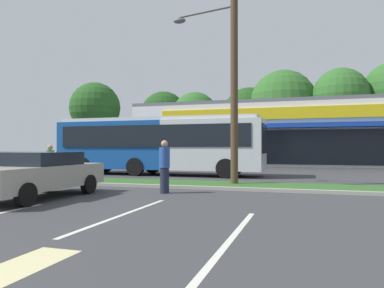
{
  "coord_description": "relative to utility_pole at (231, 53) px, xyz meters",
  "views": [
    {
      "loc": [
        5.31,
        -0.32,
        1.55
      ],
      "look_at": [
        -0.44,
        18.1,
        1.75
      ],
      "focal_mm": 34.25,
      "sensor_mm": 36.0,
      "label": 1
    }
  ],
  "objects": [
    {
      "name": "tree_right",
      "position": [
        6.63,
        29.63,
        2.01
      ],
      "size": [
        6.2,
        6.2,
        10.53
      ],
      "color": "#473323",
      "rests_on": "ground_plane"
    },
    {
      "name": "car_1",
      "position": [
        -5.64,
        11.65,
        -4.62
      ],
      "size": [
        4.51,
        2.02,
        1.54
      ],
      "color": "silver",
      "rests_on": "ground_plane"
    },
    {
      "name": "storefront_building",
      "position": [
        2.77,
        22.43,
        -2.6
      ],
      "size": [
        30.28,
        14.71,
        5.61
      ],
      "color": "silver",
      "rests_on": "ground_plane"
    },
    {
      "name": "city_bus",
      "position": [
        -5.16,
        4.84,
        -3.64
      ],
      "size": [
        11.99,
        2.71,
        3.25
      ],
      "rotation": [
        0.0,
        0.0,
        -0.0
      ],
      "color": "#144793",
      "rests_on": "ground_plane"
    },
    {
      "name": "tree_mid",
      "position": [
        -4.18,
        32.66,
        0.71
      ],
      "size": [
        6.44,
        6.44,
        9.34
      ],
      "color": "#473323",
      "rests_on": "ground_plane"
    },
    {
      "name": "pedestrian_near_bench",
      "position": [
        -7.32,
        -1.77,
        -4.56
      ],
      "size": [
        0.34,
        0.34,
        1.67
      ],
      "rotation": [
        0.0,
        0.0,
        3.55
      ],
      "color": "#1E2338",
      "rests_on": "ground_plane"
    },
    {
      "name": "lot_arrow",
      "position": [
        -0.65,
        -10.63,
        -5.4
      ],
      "size": [
        0.7,
        1.6,
        0.01
      ],
      "primitive_type": "cube",
      "color": "beige",
      "rests_on": "ground_plane"
    },
    {
      "name": "grass_median",
      "position": [
        -2.42,
        -0.25,
        -5.34
      ],
      "size": [
        56.0,
        2.2,
        0.12
      ],
      "primitive_type": "cube",
      "color": "#2D5B23",
      "rests_on": "ground_plane"
    },
    {
      "name": "tree_left",
      "position": [
        -16.02,
        32.8,
        0.78
      ],
      "size": [
        6.38,
        6.38,
        9.38
      ],
      "color": "#473323",
      "rests_on": "ground_plane"
    },
    {
      "name": "parking_stripe_3",
      "position": [
        1.68,
        -8.35,
        -5.4
      ],
      "size": [
        0.12,
        4.8,
        0.01
      ],
      "primitive_type": "cube",
      "color": "silver",
      "rests_on": "ground_plane"
    },
    {
      "name": "tree_mid_left",
      "position": [
        -11.13,
        31.64,
        0.47
      ],
      "size": [
        6.06,
        6.06,
        8.92
      ],
      "color": "#473323",
      "rests_on": "ground_plane"
    },
    {
      "name": "tree_mid_right",
      "position": [
        0.26,
        31.17,
        1.61
      ],
      "size": [
        7.98,
        7.98,
        11.01
      ],
      "color": "#473323",
      "rests_on": "ground_plane"
    },
    {
      "name": "pedestrian_by_pole",
      "position": [
        -1.71,
        -2.96,
        -4.5
      ],
      "size": [
        0.36,
        0.36,
        1.8
      ],
      "rotation": [
        0.0,
        0.0,
        1.64
      ],
      "color": "#1E2338",
      "rests_on": "ground_plane"
    },
    {
      "name": "tree_far_left",
      "position": [
        -23.96,
        28.04,
        1.51
      ],
      "size": [
        6.67,
        6.67,
        10.26
      ],
      "color": "#473323",
      "rests_on": "ground_plane"
    },
    {
      "name": "car_2",
      "position": [
        -11.37,
        11.8,
        -4.62
      ],
      "size": [
        4.43,
        1.89,
        1.52
      ],
      "color": "#B7B7BC",
      "rests_on": "ground_plane"
    },
    {
      "name": "parking_stripe_2",
      "position": [
        -1.14,
        -6.97,
        -5.4
      ],
      "size": [
        0.12,
        4.8,
        0.01
      ],
      "primitive_type": "cube",
      "color": "silver",
      "rests_on": "ground_plane"
    },
    {
      "name": "utility_pole",
      "position": [
        0.0,
        0.0,
        0.0
      ],
      "size": [
        3.15,
        2.37,
        10.11
      ],
      "color": "#4C3826",
      "rests_on": "ground_plane"
    },
    {
      "name": "curb_lip",
      "position": [
        -2.42,
        -1.47,
        -5.34
      ],
      "size": [
        56.0,
        0.24,
        0.12
      ],
      "primitive_type": "cube",
      "color": "#99968C",
      "rests_on": "ground_plane"
    },
    {
      "name": "car_3",
      "position": [
        -4.95,
        -5.26,
        -4.66
      ],
      "size": [
        1.94,
        4.66,
        1.41
      ],
      "rotation": [
        0.0,
        0.0,
        -1.57
      ],
      "color": "#9E998C",
      "rests_on": "ground_plane"
    }
  ]
}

